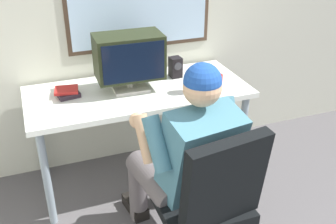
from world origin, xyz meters
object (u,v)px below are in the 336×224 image
(person_seated, at_px, (186,155))
(coffee_mug, at_px, (217,81))
(desk, at_px, (139,100))
(desk_speaker, at_px, (175,67))
(office_chair, at_px, (211,197))
(crt_monitor, at_px, (129,57))
(wine_glass, at_px, (192,77))
(book_stack, at_px, (67,92))

(person_seated, relative_size, coffee_mug, 13.00)
(desk, relative_size, person_seated, 1.24)
(desk_speaker, bearing_deg, coffee_mug, -54.41)
(desk, xyz_separation_m, office_chair, (0.09, -0.98, -0.13))
(desk, height_order, person_seated, person_seated)
(crt_monitor, relative_size, wine_glass, 2.93)
(crt_monitor, bearing_deg, coffee_mug, -17.29)
(office_chair, xyz_separation_m, wine_glass, (0.23, 0.81, 0.31))
(desk, relative_size, desk_speaker, 10.14)
(person_seated, relative_size, desk_speaker, 8.18)
(person_seated, bearing_deg, book_stack, 123.88)
(wine_glass, distance_m, coffee_mug, 0.20)
(person_seated, bearing_deg, crt_monitor, 98.24)
(crt_monitor, relative_size, desk_speaker, 3.02)
(person_seated, height_order, coffee_mug, person_seated)
(desk, bearing_deg, desk_speaker, 21.04)
(person_seated, relative_size, book_stack, 7.18)
(person_seated, xyz_separation_m, wine_glass, (0.27, 0.55, 0.21))
(book_stack, bearing_deg, office_chair, -61.84)
(book_stack, bearing_deg, person_seated, -56.12)
(person_seated, height_order, desk_speaker, person_seated)
(office_chair, distance_m, book_stack, 1.21)
(wine_glass, relative_size, desk_speaker, 1.03)
(office_chair, distance_m, person_seated, 0.28)
(crt_monitor, height_order, book_stack, crt_monitor)
(office_chair, bearing_deg, crt_monitor, 97.95)
(wine_glass, height_order, book_stack, wine_glass)
(wine_glass, bearing_deg, coffee_mug, 2.94)
(office_chair, distance_m, wine_glass, 0.90)
(desk, bearing_deg, crt_monitor, 155.59)
(person_seated, bearing_deg, desk_speaker, 72.58)
(office_chair, xyz_separation_m, crt_monitor, (-0.14, 1.00, 0.44))
(office_chair, xyz_separation_m, person_seated, (-0.03, 0.26, 0.10))
(office_chair, height_order, person_seated, person_seated)
(desk, height_order, book_stack, book_stack)
(desk, relative_size, book_stack, 8.90)
(book_stack, bearing_deg, desk, -8.37)
(desk, bearing_deg, wine_glass, -26.94)
(crt_monitor, relative_size, book_stack, 2.65)
(office_chair, distance_m, desk_speaker, 1.16)
(person_seated, xyz_separation_m, crt_monitor, (-0.11, 0.74, 0.34))
(desk_speaker, bearing_deg, wine_glass, -89.45)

